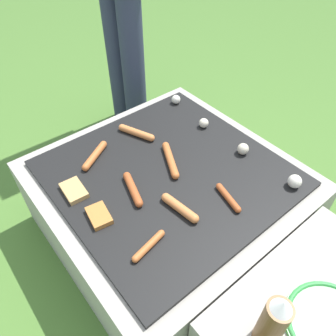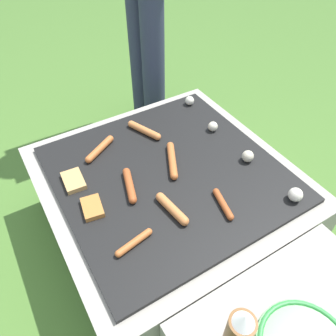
{
  "view_description": "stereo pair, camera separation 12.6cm",
  "coord_description": "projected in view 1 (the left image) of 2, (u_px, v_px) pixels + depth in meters",
  "views": [
    {
      "loc": [
        0.69,
        -0.57,
        1.28
      ],
      "look_at": [
        0.0,
        0.0,
        0.4
      ],
      "focal_mm": 35.0,
      "sensor_mm": 36.0,
      "label": 1
    },
    {
      "loc": [
        0.77,
        -0.47,
        1.28
      ],
      "look_at": [
        0.0,
        0.0,
        0.4
      ],
      "focal_mm": 35.0,
      "sensor_mm": 36.0,
      "label": 2
    }
  ],
  "objects": [
    {
      "name": "ground_plane",
      "position": [
        168.0,
        228.0,
        1.54
      ],
      "size": [
        14.0,
        14.0,
        0.0
      ],
      "primitive_type": "plane",
      "color": "#47702D"
    },
    {
      "name": "grill",
      "position": [
        168.0,
        203.0,
        1.41
      ],
      "size": [
        0.94,
        0.94,
        0.38
      ],
      "color": "#9E998E",
      "rests_on": "ground_plane"
    },
    {
      "name": "sausage_back_left",
      "position": [
        133.0,
        189.0,
        1.19
      ],
      "size": [
        0.17,
        0.07,
        0.03
      ],
      "color": "#A34C23",
      "rests_on": "grill"
    },
    {
      "name": "sausage_front_right",
      "position": [
        136.0,
        133.0,
        1.42
      ],
      "size": [
        0.17,
        0.09,
        0.03
      ],
      "color": "#C6753D",
      "rests_on": "grill"
    },
    {
      "name": "sausage_front_left",
      "position": [
        180.0,
        208.0,
        1.13
      ],
      "size": [
        0.16,
        0.05,
        0.03
      ],
      "color": "#C6753D",
      "rests_on": "grill"
    },
    {
      "name": "sausage_mid_left",
      "position": [
        95.0,
        155.0,
        1.32
      ],
      "size": [
        0.1,
        0.16,
        0.03
      ],
      "color": "#B7602D",
      "rests_on": "grill"
    },
    {
      "name": "sausage_back_center",
      "position": [
        228.0,
        198.0,
        1.16
      ],
      "size": [
        0.14,
        0.05,
        0.02
      ],
      "color": "#A34C23",
      "rests_on": "grill"
    },
    {
      "name": "sausage_front_center",
      "position": [
        149.0,
        246.0,
        1.02
      ],
      "size": [
        0.05,
        0.14,
        0.02
      ],
      "color": "#B7602D",
      "rests_on": "grill"
    },
    {
      "name": "sausage_back_right",
      "position": [
        170.0,
        160.0,
        1.3
      ],
      "size": [
        0.19,
        0.11,
        0.03
      ],
      "color": "#B7602D",
      "rests_on": "grill"
    },
    {
      "name": "bread_slice_left",
      "position": [
        74.0,
        190.0,
        1.19
      ],
      "size": [
        0.11,
        0.08,
        0.02
      ],
      "color": "tan",
      "rests_on": "grill"
    },
    {
      "name": "bread_slice_center",
      "position": [
        99.0,
        216.0,
        1.11
      ],
      "size": [
        0.11,
        0.08,
        0.02
      ],
      "color": "#B27033",
      "rests_on": "grill"
    },
    {
      "name": "mushroom_row",
      "position": [
        234.0,
        141.0,
        1.37
      ],
      "size": [
        0.74,
        0.07,
        0.05
      ],
      "color": "silver",
      "rests_on": "grill"
    },
    {
      "name": "plate_colorful",
      "position": [
        332.0,
        325.0,
        0.86
      ],
      "size": [
        0.25,
        0.25,
        0.02
      ],
      "color": "#4CB24C",
      "rests_on": "side_ledge"
    },
    {
      "name": "condiment_bottle",
      "position": [
        273.0,
        323.0,
        0.77
      ],
      "size": [
        0.06,
        0.06,
        0.21
      ],
      "color": "brown",
      "rests_on": "side_ledge"
    }
  ]
}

